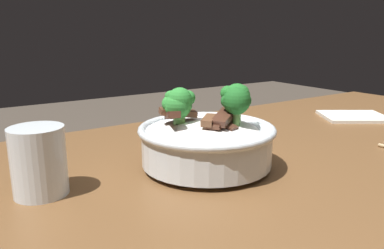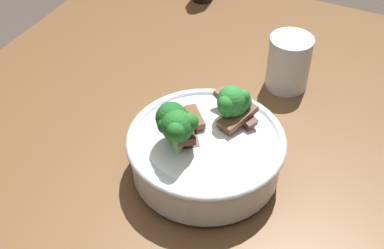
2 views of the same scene
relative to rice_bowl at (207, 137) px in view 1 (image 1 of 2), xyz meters
name	(u,v)px [view 1 (image 1 of 2)]	position (x,y,z in m)	size (l,w,h in m)	color
dining_table	(307,211)	(0.18, -0.07, -0.15)	(1.51, 0.85, 0.76)	brown
rice_bowl	(207,137)	(0.00, 0.00, 0.00)	(0.23, 0.23, 0.14)	silver
drinking_glass	(39,165)	(-0.25, 0.04, -0.01)	(0.07, 0.07, 0.10)	white
folded_napkin	(354,116)	(0.54, 0.08, -0.05)	(0.16, 0.13, 0.01)	silver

